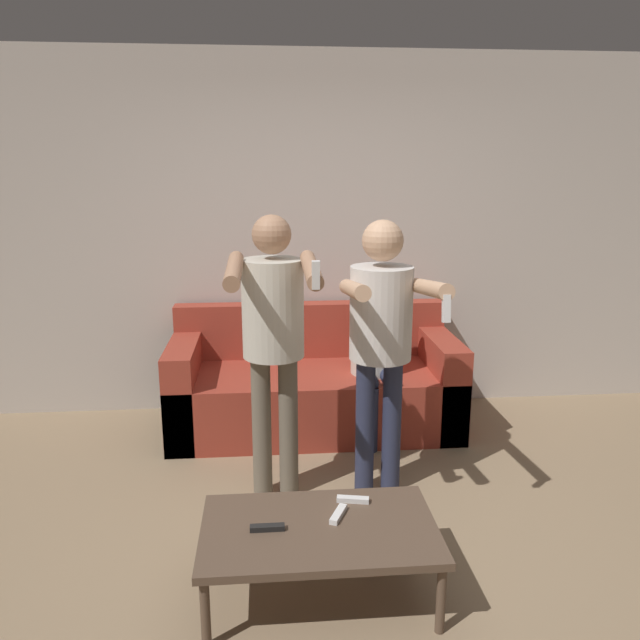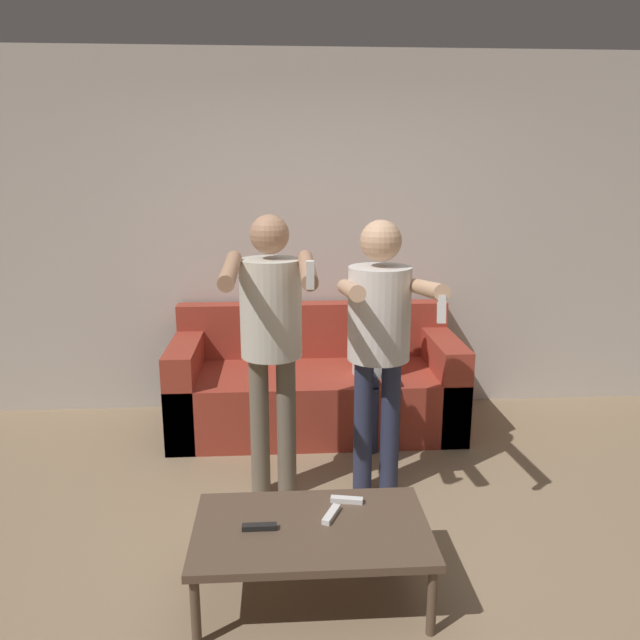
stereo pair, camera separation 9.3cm
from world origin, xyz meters
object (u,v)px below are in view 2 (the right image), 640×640
object	(u,v)px
coffee_table	(312,533)
person_standing_left	(271,324)
couch	(316,387)
remote_far	(347,500)
remote_mid	(331,514)
person_standing_right	(380,326)
remote_near	(259,527)
person_seated	(377,347)

from	to	relation	value
coffee_table	person_standing_left	bearing A→B (deg)	101.07
couch	remote_far	xyz separation A→B (m)	(0.05, -1.70, 0.06)
person_standing_left	remote_mid	xyz separation A→B (m)	(0.27, -0.82, -0.68)
coffee_table	person_standing_right	bearing A→B (deg)	64.53
remote_far	person_standing_left	bearing A→B (deg)	116.43
remote_near	remote_far	xyz separation A→B (m)	(0.40, 0.20, 0.00)
remote_near	remote_far	bearing A→B (deg)	26.51
person_standing_left	remote_far	xyz separation A→B (m)	(0.35, -0.70, -0.68)
person_standing_right	person_seated	xyz separation A→B (m)	(0.11, 0.80, -0.35)
person_standing_left	person_seated	bearing A→B (deg)	48.38
person_standing_right	coffee_table	world-z (taller)	person_standing_right
couch	person_standing_right	size ratio (longest dim) A/B	1.28
couch	remote_far	distance (m)	1.70
remote_far	person_seated	bearing A→B (deg)	76.40
person_seated	remote_far	world-z (taller)	person_seated
person_standing_right	person_seated	bearing A→B (deg)	81.93
coffee_table	remote_near	bearing A→B (deg)	-177.48
person_standing_left	coffee_table	distance (m)	1.16
couch	person_standing_right	distance (m)	1.26
person_standing_right	person_seated	size ratio (longest dim) A/B	1.35
person_standing_right	remote_mid	world-z (taller)	person_standing_right
couch	coffee_table	bearing A→B (deg)	-93.78
person_standing_right	remote_far	world-z (taller)	person_standing_right
person_standing_left	remote_near	size ratio (longest dim) A/B	10.84
person_standing_left	remote_far	bearing A→B (deg)	-63.57
remote_mid	person_standing_right	bearing A→B (deg)	67.96
person_standing_right	remote_near	world-z (taller)	person_standing_right
couch	remote_mid	bearing A→B (deg)	-91.03
couch	remote_mid	distance (m)	1.82
coffee_table	remote_mid	bearing A→B (deg)	37.13
remote_near	person_standing_right	bearing A→B (deg)	54.17
remote_far	remote_near	bearing A→B (deg)	-153.49
remote_near	person_seated	bearing A→B (deg)	65.84
person_standing_right	remote_near	bearing A→B (deg)	-125.83
remote_mid	person_seated	bearing A→B (deg)	74.64
couch	person_seated	world-z (taller)	person_seated
couch	remote_mid	world-z (taller)	couch
person_standing_left	remote_near	distance (m)	1.13
coffee_table	remote_far	size ratio (longest dim) A/B	6.69
person_standing_left	person_standing_right	xyz separation A→B (m)	(0.60, -0.00, -0.02)
person_standing_right	remote_near	size ratio (longest dim) A/B	10.64
person_seated	coffee_table	size ratio (longest dim) A/B	1.14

